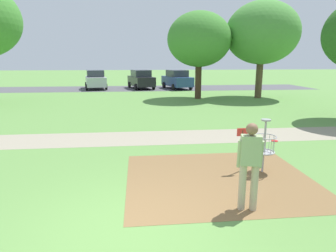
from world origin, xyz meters
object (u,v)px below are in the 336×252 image
disc_golf_basket (262,144)px  player_throwing (250,162)px  parked_car_leftmost (95,80)px  tree_mid_center (262,33)px  tree_mid_left (199,40)px  frisbee_near_basket (275,141)px  parked_car_center_left (141,79)px  parked_car_center_right (177,79)px

disc_golf_basket → player_throwing: player_throwing is taller
parked_car_leftmost → tree_mid_center: bearing=-32.1°
tree_mid_left → frisbee_near_basket: bearing=-88.4°
disc_golf_basket → player_throwing: bearing=-119.7°
disc_golf_basket → parked_car_leftmost: size_ratio=0.31×
frisbee_near_basket → parked_car_center_left: 20.50m
frisbee_near_basket → tree_mid_left: tree_mid_left is taller
tree_mid_left → parked_car_center_right: 8.36m
tree_mid_left → parked_car_leftmost: (-8.58, 8.32, -3.31)m
parked_car_leftmost → tree_mid_left: bearing=-44.1°
parked_car_center_left → tree_mid_center: bearing=-43.2°
player_throwing → tree_mid_center: tree_mid_center is taller
frisbee_near_basket → disc_golf_basket: bearing=-122.1°
player_throwing → parked_car_center_left: parked_car_center_left is taller
disc_golf_basket → parked_car_center_right: bearing=87.8°
player_throwing → parked_car_center_left: size_ratio=0.38×
player_throwing → frisbee_near_basket: (2.76, 4.57, -0.96)m
tree_mid_left → tree_mid_center: bearing=0.0°
frisbee_near_basket → tree_mid_left: bearing=91.6°
player_throwing → tree_mid_center: (7.08, 16.36, 3.76)m
disc_golf_basket → tree_mid_left: (1.38, 14.53, 3.48)m
tree_mid_center → frisbee_near_basket: bearing=-110.1°
frisbee_near_basket → parked_car_center_right: parked_car_center_right is taller
tree_mid_center → disc_golf_basket: bearing=-112.6°
disc_golf_basket → player_throwing: size_ratio=0.81×
frisbee_near_basket → parked_car_center_left: bearing=102.5°
parked_car_leftmost → parked_car_center_left: bearing=-1.4°
player_throwing → frisbee_near_basket: player_throwing is taller
disc_golf_basket → frisbee_near_basket: 3.32m
parked_car_leftmost → parked_car_center_left: 4.48m
disc_golf_basket → parked_car_leftmost: parked_car_leftmost is taller
disc_golf_basket → parked_car_center_left: bearing=96.8°
disc_golf_basket → tree_mid_left: size_ratio=0.22×
tree_mid_left → parked_car_center_right: (-0.54, 7.65, -3.31)m
parked_car_center_left → disc_golf_basket: bearing=-83.2°
player_throwing → tree_mid_center: size_ratio=0.24×
disc_golf_basket → tree_mid_left: bearing=84.6°
player_throwing → parked_car_center_right: 24.09m
tree_mid_center → parked_car_leftmost: size_ratio=1.57×
tree_mid_left → tree_mid_center: size_ratio=0.89×
parked_car_leftmost → parked_car_center_left: (4.48, -0.11, 0.00)m
tree_mid_left → parked_car_leftmost: tree_mid_left is taller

